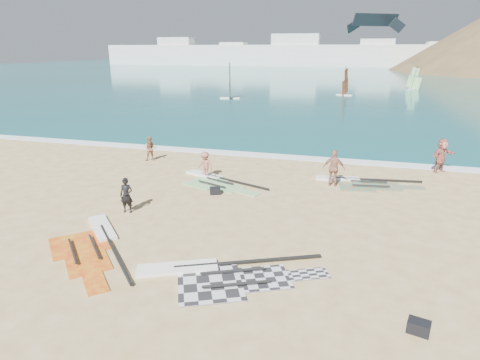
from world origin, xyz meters
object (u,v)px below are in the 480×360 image
(gear_bag_near, at_px, (215,191))
(beachgoer_left, at_px, (151,149))
(rig_red, at_px, (95,243))
(beachgoer_right, at_px, (442,155))
(beachgoer_back, at_px, (334,168))
(rig_green, at_px, (214,181))
(rig_orange, at_px, (359,182))
(beachgoer_mid, at_px, (205,165))
(gear_bag_far, at_px, (419,327))
(rig_grey, at_px, (217,274))
(person_wetsuit, at_px, (126,195))

(gear_bag_near, height_order, beachgoer_left, beachgoer_left)
(rig_red, height_order, beachgoer_right, beachgoer_right)
(beachgoer_back, bearing_deg, rig_red, 53.92)
(rig_green, bearing_deg, rig_orange, 34.12)
(rig_green, xyz_separation_m, beachgoer_mid, (-0.65, 0.44, 0.70))
(rig_green, bearing_deg, gear_bag_far, -27.46)
(rig_red, height_order, gear_bag_near, gear_bag_near)
(rig_green, height_order, beachgoer_right, beachgoer_right)
(beachgoer_left, bearing_deg, gear_bag_far, -68.19)
(beachgoer_back, height_order, beachgoer_right, beachgoer_right)
(rig_grey, relative_size, gear_bag_far, 11.37)
(rig_green, bearing_deg, rig_red, -82.12)
(rig_green, relative_size, beachgoer_left, 3.36)
(gear_bag_far, bearing_deg, rig_orange, 96.76)
(rig_grey, xyz_separation_m, gear_bag_far, (5.79, -1.18, 0.11))
(rig_orange, relative_size, gear_bag_near, 10.78)
(beachgoer_right, bearing_deg, beachgoer_back, 171.53)
(rig_red, xyz_separation_m, beachgoer_left, (-3.41, 10.97, 0.73))
(rig_red, bearing_deg, beachgoer_mid, 127.79)
(gear_bag_near, relative_size, person_wetsuit, 0.33)
(rig_orange, xyz_separation_m, beachgoer_right, (4.47, 3.41, 0.95))
(rig_grey, height_order, beachgoer_right, beachgoer_right)
(person_wetsuit, bearing_deg, rig_grey, -45.46)
(rig_grey, distance_m, beachgoer_mid, 10.09)
(beachgoer_right, bearing_deg, gear_bag_far, -145.61)
(rig_green, height_order, beachgoer_left, beachgoer_left)
(rig_grey, distance_m, gear_bag_far, 5.91)
(rig_green, xyz_separation_m, rig_orange, (7.58, 1.81, 0.00))
(person_wetsuit, distance_m, beachgoer_right, 17.60)
(beachgoer_left, height_order, beachgoer_mid, beachgoer_left)
(gear_bag_near, distance_m, person_wetsuit, 4.41)
(rig_orange, distance_m, person_wetsuit, 12.00)
(gear_bag_near, height_order, person_wetsuit, person_wetsuit)
(gear_bag_near, bearing_deg, beachgoer_back, 27.16)
(gear_bag_far, height_order, beachgoer_mid, beachgoer_mid)
(gear_bag_far, relative_size, person_wetsuit, 0.35)
(gear_bag_far, xyz_separation_m, beachgoer_left, (-14.23, 12.93, 0.62))
(beachgoer_back, xyz_separation_m, beachgoer_right, (5.83, 4.20, 0.04))
(gear_bag_near, height_order, beachgoer_right, beachgoer_right)
(beachgoer_left, xyz_separation_m, beachgoer_mid, (4.60, -2.45, -0.03))
(beachgoer_mid, bearing_deg, gear_bag_near, -40.10)
(beachgoer_back, relative_size, beachgoer_right, 0.96)
(rig_orange, height_order, gear_bag_near, gear_bag_near)
(gear_bag_near, height_order, beachgoer_mid, beachgoer_mid)
(rig_orange, distance_m, beachgoer_right, 5.70)
(rig_grey, relative_size, beachgoer_left, 3.97)
(rig_green, height_order, gear_bag_far, gear_bag_far)
(rig_grey, bearing_deg, beachgoer_left, 100.86)
(rig_grey, height_order, gear_bag_far, gear_bag_far)
(person_wetsuit, bearing_deg, beachgoer_left, 100.35)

